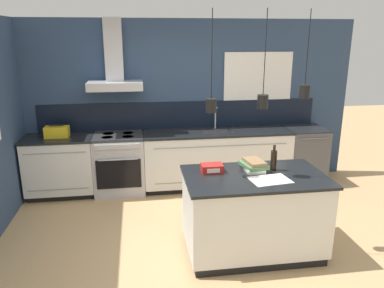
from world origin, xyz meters
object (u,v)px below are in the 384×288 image
yellow_toolbox (57,132)px  red_supply_box (212,168)px  book_stack (254,165)px  dishwasher (304,155)px  oven_range (119,164)px  bottle_on_island (274,160)px

yellow_toolbox → red_supply_box: bearing=-42.0°
red_supply_box → book_stack: bearing=-0.3°
red_supply_box → yellow_toolbox: yellow_toolbox is taller
book_stack → red_supply_box: size_ratio=1.52×
dishwasher → book_stack: book_stack is taller
dishwasher → red_supply_box: bearing=-137.2°
oven_range → bottle_on_island: (1.77, -1.81, 0.58)m
bottle_on_island → yellow_toolbox: bearing=145.5°
oven_range → book_stack: size_ratio=2.56×
dishwasher → yellow_toolbox: 3.91m
yellow_toolbox → oven_range: bearing=-0.3°
book_stack → yellow_toolbox: yellow_toolbox is taller
book_stack → red_supply_box: (-0.47, 0.00, -0.01)m
dishwasher → yellow_toolbox: bearing=180.0°
oven_range → red_supply_box: (1.09, -1.76, 0.50)m
book_stack → red_supply_box: 0.47m
oven_range → book_stack: 2.41m
dishwasher → yellow_toolbox: yellow_toolbox is taller
book_stack → red_supply_box: bearing=179.7°
bottle_on_island → yellow_toolbox: 3.21m
dishwasher → bottle_on_island: size_ratio=3.10×
bottle_on_island → red_supply_box: bottle_on_island is taller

